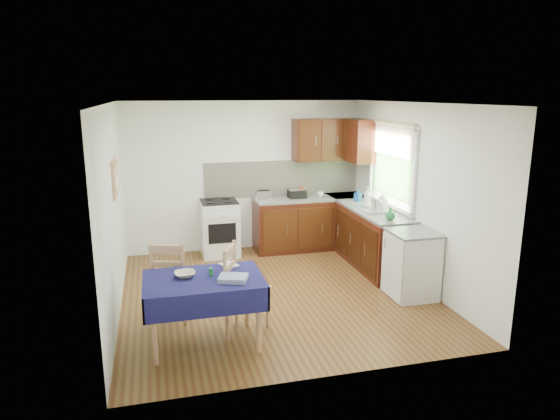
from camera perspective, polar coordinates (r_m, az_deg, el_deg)
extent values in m
plane|color=#512B15|center=(6.81, -0.52, -9.42)|extent=(4.20, 4.20, 0.00)
cube|color=white|center=(6.28, -0.56, 12.12)|extent=(4.00, 4.20, 0.02)
cube|color=white|center=(8.45, -3.96, 3.87)|extent=(4.00, 0.02, 2.50)
cube|color=white|center=(4.49, 5.92, -4.68)|extent=(4.00, 0.02, 2.50)
cube|color=silver|center=(6.27, -18.58, -0.11)|extent=(0.02, 4.20, 2.50)
cube|color=white|center=(7.16, 15.19, 1.73)|extent=(0.02, 4.20, 2.50)
cube|color=black|center=(8.58, 3.40, -1.57)|extent=(1.90, 0.60, 0.86)
cube|color=black|center=(7.78, 10.57, -3.34)|extent=(0.60, 1.70, 0.86)
cube|color=slate|center=(8.48, 3.45, 1.37)|extent=(1.90, 0.60, 0.04)
cube|color=slate|center=(7.67, 10.71, -0.12)|extent=(0.60, 1.70, 0.04)
cube|color=slate|center=(8.70, 7.53, 1.58)|extent=(0.60, 0.60, 0.04)
cube|color=beige|center=(8.58, 0.34, 3.71)|extent=(2.70, 0.02, 0.60)
cube|color=black|center=(8.57, 5.53, 8.02)|extent=(1.20, 0.35, 0.70)
cube|color=black|center=(8.33, 9.31, 7.76)|extent=(0.35, 0.50, 0.70)
cube|color=white|center=(8.25, -6.91, -2.11)|extent=(0.60, 0.60, 0.90)
cube|color=black|center=(8.14, -7.00, 0.98)|extent=(0.58, 0.58, 0.02)
cube|color=black|center=(7.96, -6.61, -2.68)|extent=(0.44, 0.01, 0.32)
cube|color=#335A25|center=(7.72, 12.67, 4.57)|extent=(0.01, 1.40, 0.85)
cube|color=white|center=(7.65, 12.82, 9.38)|extent=(0.04, 1.48, 0.06)
cube|color=white|center=(7.81, 12.37, 0.58)|extent=(0.04, 1.48, 0.06)
cube|color=tan|center=(7.66, 12.63, 7.74)|extent=(0.02, 1.36, 0.44)
cube|color=white|center=(6.77, 14.83, -6.16)|extent=(0.55, 0.58, 0.85)
cube|color=slate|center=(6.64, 15.05, -2.53)|extent=(0.58, 0.60, 0.03)
cube|color=#A57252|center=(6.50, -18.41, 3.50)|extent=(0.02, 0.62, 0.47)
cube|color=olive|center=(6.50, -18.28, 3.51)|extent=(0.01, 0.56, 0.41)
cube|color=white|center=(6.41, -18.25, 3.57)|extent=(0.00, 0.18, 0.24)
cube|color=white|center=(6.63, -18.07, 2.83)|extent=(0.00, 0.15, 0.20)
cube|color=#0D0D36|center=(5.30, -8.76, -7.84)|extent=(1.19, 0.80, 0.03)
cube|color=#0D0D36|center=(4.97, -8.23, -10.74)|extent=(1.23, 0.02, 0.26)
cube|color=#0D0D36|center=(5.72, -9.14, -7.48)|extent=(1.23, 0.02, 0.26)
cube|color=#0D0D36|center=(5.33, -15.31, -9.40)|extent=(0.02, 0.84, 0.26)
cube|color=#0D0D36|center=(5.43, -2.27, -8.48)|extent=(0.02, 0.84, 0.26)
cylinder|color=#A57252|center=(5.14, -14.13, -13.34)|extent=(0.05, 0.05, 0.72)
cylinder|color=#A57252|center=(5.23, -2.48, -12.45)|extent=(0.05, 0.05, 0.72)
cylinder|color=#A57252|center=(5.72, -14.20, -10.53)|extent=(0.05, 0.05, 0.72)
cylinder|color=#A57252|center=(5.80, -3.80, -9.79)|extent=(0.05, 0.05, 0.72)
cube|color=#A57252|center=(6.05, -12.15, -7.95)|extent=(0.55, 0.55, 0.04)
cube|color=#A57252|center=(5.76, -12.80, -5.24)|extent=(0.39, 0.15, 0.31)
cylinder|color=#A57252|center=(6.25, -10.05, -9.44)|extent=(0.04, 0.04, 0.47)
cylinder|color=#A57252|center=(6.34, -13.21, -9.28)|extent=(0.04, 0.04, 0.47)
cylinder|color=#A57252|center=(5.94, -10.80, -10.74)|extent=(0.04, 0.04, 0.47)
cylinder|color=#A57252|center=(6.03, -14.13, -10.54)|extent=(0.04, 0.04, 0.47)
cube|color=#A57252|center=(5.54, -3.72, -9.49)|extent=(0.60, 0.60, 0.04)
cube|color=#A57252|center=(5.46, -5.77, -5.66)|extent=(0.20, 0.39, 0.32)
cylinder|color=#A57252|center=(5.44, -2.24, -12.73)|extent=(0.04, 0.04, 0.49)
cylinder|color=#A57252|center=(5.77, -1.43, -11.16)|extent=(0.04, 0.04, 0.49)
cylinder|color=#A57252|center=(5.53, -6.04, -12.36)|extent=(0.04, 0.04, 0.49)
cylinder|color=#A57252|center=(5.85, -5.01, -10.85)|extent=(0.04, 0.04, 0.49)
cube|color=silver|center=(8.16, -1.90, 1.65)|extent=(0.24, 0.15, 0.17)
cube|color=black|center=(8.14, -1.91, 2.28)|extent=(0.20, 0.02, 0.02)
cube|color=black|center=(8.39, 1.94, 1.86)|extent=(0.28, 0.25, 0.13)
cube|color=silver|center=(8.38, 1.94, 2.43)|extent=(0.28, 0.25, 0.03)
cylinder|color=red|center=(8.37, 2.43, 2.04)|extent=(0.04, 0.04, 0.19)
cube|color=yellow|center=(8.53, 2.63, 2.09)|extent=(0.12, 0.09, 0.15)
cube|color=gray|center=(7.56, 10.99, -0.10)|extent=(0.42, 0.32, 0.02)
cylinder|color=white|center=(7.54, 11.02, 0.57)|extent=(0.05, 0.20, 0.20)
cylinder|color=white|center=(7.51, 11.60, 0.49)|extent=(0.16, 0.16, 0.20)
sphere|color=white|center=(7.48, 11.64, 1.39)|extent=(0.10, 0.10, 0.10)
imported|color=white|center=(8.48, 4.63, 1.79)|extent=(0.11, 0.11, 0.09)
imported|color=white|center=(7.84, 9.94, 1.47)|extent=(0.16, 0.16, 0.30)
imported|color=#1B54A1|center=(8.19, 8.92, 1.71)|extent=(0.13, 0.13, 0.21)
imported|color=#227F3C|center=(7.08, 12.49, -0.42)|extent=(0.19, 0.19, 0.18)
imported|color=beige|center=(5.36, -10.82, -7.23)|extent=(0.23, 0.23, 0.05)
imported|color=white|center=(5.58, -6.52, -6.43)|extent=(0.23, 0.26, 0.02)
cylinder|color=#238035|center=(5.34, -7.90, -7.01)|extent=(0.04, 0.04, 0.08)
cube|color=#27418F|center=(5.18, -5.37, -7.77)|extent=(0.35, 0.31, 0.05)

